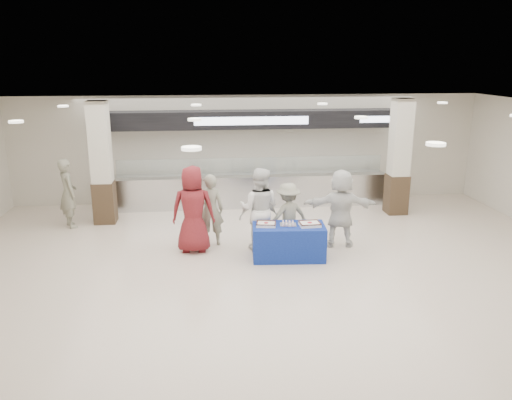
{
  "coord_description": "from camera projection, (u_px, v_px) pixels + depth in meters",
  "views": [
    {
      "loc": [
        -1.36,
        -8.85,
        4.16
      ],
      "look_at": [
        -0.25,
        1.6,
        1.22
      ],
      "focal_mm": 35.0,
      "sensor_mm": 36.0,
      "label": 1
    }
  ],
  "objects": [
    {
      "name": "sheet_cake_left",
      "position": [
        266.0,
        224.0,
        10.67
      ],
      "size": [
        0.46,
        0.39,
        0.09
      ],
      "color": "white",
      "rests_on": "display_table"
    },
    {
      "name": "chef_short",
      "position": [
        259.0,
        217.0,
        11.27
      ],
      "size": [
        0.89,
        0.39,
        1.5
      ],
      "primitive_type": "imported",
      "rotation": [
        0.0,
        0.0,
        3.12
      ],
      "color": "white",
      "rests_on": "ground"
    },
    {
      "name": "civilian_white",
      "position": [
        341.0,
        208.0,
        11.42
      ],
      "size": [
        1.74,
        0.75,
        1.82
      ],
      "primitive_type": "imported",
      "rotation": [
        0.0,
        0.0,
        3.01
      ],
      "color": "white",
      "rests_on": "ground"
    },
    {
      "name": "cupcake_tray",
      "position": [
        288.0,
        224.0,
        10.73
      ],
      "size": [
        0.38,
        0.3,
        0.06
      ],
      "color": "#B7B7BD",
      "rests_on": "display_table"
    },
    {
      "name": "civilian_maroon",
      "position": [
        193.0,
        209.0,
        11.06
      ],
      "size": [
        1.0,
        0.68,
        1.97
      ],
      "primitive_type": "imported",
      "rotation": [
        0.0,
        0.0,
        3.08
      ],
      "color": "maroon",
      "rests_on": "ground"
    },
    {
      "name": "chef_tall",
      "position": [
        259.0,
        209.0,
        11.22
      ],
      "size": [
        1.09,
        0.96,
        1.89
      ],
      "primitive_type": "imported",
      "rotation": [
        0.0,
        0.0,
        2.84
      ],
      "color": "white",
      "rests_on": "ground"
    },
    {
      "name": "column_left",
      "position": [
        102.0,
        166.0,
        12.93
      ],
      "size": [
        0.55,
        0.55,
        3.2
      ],
      "color": "#322417",
      "rests_on": "ground"
    },
    {
      "name": "soldier_b",
      "position": [
        288.0,
        216.0,
        11.33
      ],
      "size": [
        1.11,
        0.83,
        1.52
      ],
      "primitive_type": "imported",
      "rotation": [
        0.0,
        0.0,
        3.44
      ],
      "color": "gray",
      "rests_on": "ground"
    },
    {
      "name": "sheet_cake_right",
      "position": [
        310.0,
        224.0,
        10.67
      ],
      "size": [
        0.45,
        0.36,
        0.09
      ],
      "color": "white",
      "rests_on": "display_table"
    },
    {
      "name": "serving_line",
      "position": [
        251.0,
        167.0,
        14.59
      ],
      "size": [
        8.7,
        0.85,
        2.8
      ],
      "color": "silver",
      "rests_on": "ground"
    },
    {
      "name": "soldier_bg",
      "position": [
        68.0,
        193.0,
        12.75
      ],
      "size": [
        0.7,
        0.78,
        1.79
      ],
      "primitive_type": "imported",
      "rotation": [
        0.0,
        0.0,
        2.1
      ],
      "color": "gray",
      "rests_on": "ground"
    },
    {
      "name": "ground",
      "position": [
        277.0,
        282.0,
        9.73
      ],
      "size": [
        14.0,
        14.0,
        0.0
      ],
      "primitive_type": "plane",
      "color": "beige",
      "rests_on": "ground"
    },
    {
      "name": "display_table",
      "position": [
        289.0,
        242.0,
        10.82
      ],
      "size": [
        1.6,
        0.89,
        0.75
      ],
      "primitive_type": "cube",
      "rotation": [
        0.0,
        0.0,
        -0.07
      ],
      "color": "navy",
      "rests_on": "ground"
    },
    {
      "name": "column_right",
      "position": [
        399.0,
        160.0,
        13.75
      ],
      "size": [
        0.55,
        0.55,
        3.2
      ],
      "color": "#322417",
      "rests_on": "ground"
    },
    {
      "name": "soldier_a",
      "position": [
        210.0,
        210.0,
        11.49
      ],
      "size": [
        0.62,
        0.41,
        1.69
      ],
      "primitive_type": "imported",
      "rotation": [
        0.0,
        0.0,
        3.13
      ],
      "color": "gray",
      "rests_on": "ground"
    }
  ]
}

